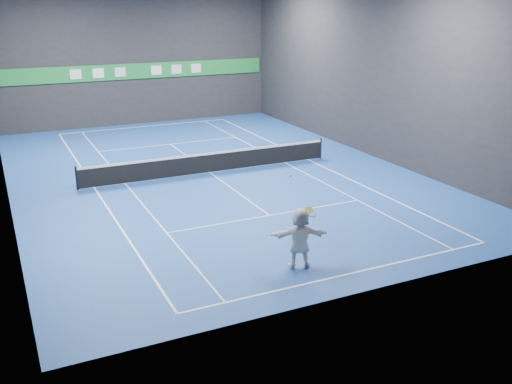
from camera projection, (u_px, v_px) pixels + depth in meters
name	position (u px, v px, depth m)	size (l,w,h in m)	color
ground	(210.00, 173.00, 27.50)	(26.00, 26.00, 0.00)	#1B4698
wall_back	(137.00, 55.00, 37.21)	(18.00, 0.10, 9.00)	#242326
wall_front	(383.00, 136.00, 14.93)	(18.00, 0.10, 9.00)	#242326
wall_right	(369.00, 69.00, 29.72)	(0.10, 26.00, 9.00)	#242326
baseline_near	(350.00, 274.00, 17.31)	(10.98, 0.08, 0.01)	white
baseline_far	(146.00, 126.00, 37.69)	(10.98, 0.08, 0.01)	white
sideline_doubles_left	(94.00, 188.00, 25.27)	(0.08, 23.78, 0.01)	white
sideline_doubles_right	(308.00, 160.00, 29.73)	(0.08, 23.78, 0.01)	white
sideline_singles_left	(125.00, 184.00, 25.83)	(0.06, 23.78, 0.01)	white
sideline_singles_right	(285.00, 163.00, 29.17)	(0.06, 23.78, 0.01)	white
service_line_near	(269.00, 215.00, 22.02)	(8.23, 0.06, 0.01)	white
service_line_far	(170.00, 144.00, 32.98)	(8.23, 0.06, 0.01)	white
center_service_line	(210.00, 173.00, 27.50)	(0.06, 12.80, 0.01)	white
player	(300.00, 238.00, 17.48)	(1.79, 0.57, 1.93)	white
tennis_ball	(291.00, 176.00, 16.97)	(0.06, 0.06, 0.06)	#CBE325
tennis_net	(210.00, 162.00, 27.33)	(12.50, 0.10, 1.07)	black
sponsor_banner	(138.00, 71.00, 37.47)	(17.64, 0.11, 1.00)	#1D8736
tennis_racket	(311.00, 214.00, 17.46)	(0.50, 0.40, 0.56)	red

